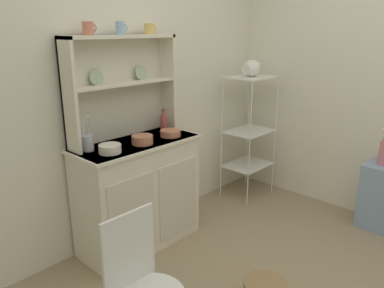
# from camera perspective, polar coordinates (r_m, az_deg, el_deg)

# --- Properties ---
(wall_back) EXTENTS (3.84, 0.05, 2.50)m
(wall_back) POSITION_cam_1_polar(r_m,az_deg,el_deg) (3.08, -9.44, 8.81)
(wall_back) COLOR silver
(wall_back) RESTS_ON ground
(hutch_cabinet) EXTENTS (0.98, 0.45, 0.86)m
(hutch_cabinet) POSITION_cam_1_polar(r_m,az_deg,el_deg) (3.02, -8.06, -7.32)
(hutch_cabinet) COLOR silver
(hutch_cabinet) RESTS_ON ground
(hutch_shelf_unit) EXTENTS (0.92, 0.18, 0.77)m
(hutch_shelf_unit) POSITION_cam_1_polar(r_m,az_deg,el_deg) (2.91, -10.84, 9.39)
(hutch_shelf_unit) COLOR beige
(hutch_shelf_unit) RESTS_ON hutch_cabinet
(bakers_rack) EXTENTS (0.47, 0.36, 1.23)m
(bakers_rack) POSITION_cam_1_polar(r_m,az_deg,el_deg) (3.84, 8.64, 2.97)
(bakers_rack) COLOR silver
(bakers_rack) RESTS_ON ground
(wire_chair) EXTENTS (0.36, 0.36, 0.85)m
(wire_chair) POSITION_cam_1_polar(r_m,az_deg,el_deg) (1.96, -7.78, -19.69)
(wire_chair) COLOR white
(wire_chair) RESTS_ON ground
(cup_terracotta_0) EXTENTS (0.09, 0.08, 0.09)m
(cup_terracotta_0) POSITION_cam_1_polar(r_m,az_deg,el_deg) (2.70, -15.38, 16.48)
(cup_terracotta_0) COLOR #C67556
(cup_terracotta_0) RESTS_ON hutch_shelf_unit
(cup_sky_1) EXTENTS (0.08, 0.07, 0.09)m
(cup_sky_1) POSITION_cam_1_polar(r_m,az_deg,el_deg) (2.85, -10.74, 16.82)
(cup_sky_1) COLOR #8EB2D1
(cup_sky_1) RESTS_ON hutch_shelf_unit
(cup_gold_2) EXTENTS (0.09, 0.08, 0.08)m
(cup_gold_2) POSITION_cam_1_polar(r_m,az_deg,el_deg) (3.02, -6.43, 16.88)
(cup_gold_2) COLOR #DBB760
(cup_gold_2) RESTS_ON hutch_shelf_unit
(bowl_mixing_large) EXTENTS (0.15, 0.15, 0.06)m
(bowl_mixing_large) POSITION_cam_1_polar(r_m,az_deg,el_deg) (2.65, -12.27, -0.70)
(bowl_mixing_large) COLOR silver
(bowl_mixing_large) RESTS_ON hutch_cabinet
(bowl_floral_medium) EXTENTS (0.16, 0.16, 0.06)m
(bowl_floral_medium) POSITION_cam_1_polar(r_m,az_deg,el_deg) (2.81, -7.50, 0.65)
(bowl_floral_medium) COLOR #C67556
(bowl_floral_medium) RESTS_ON hutch_cabinet
(bowl_cream_small) EXTENTS (0.16, 0.16, 0.05)m
(bowl_cream_small) POSITION_cam_1_polar(r_m,az_deg,el_deg) (2.99, -3.28, 1.65)
(bowl_cream_small) COLOR #C67556
(bowl_cream_small) RESTS_ON hutch_cabinet
(jam_bottle) EXTENTS (0.06, 0.06, 0.18)m
(jam_bottle) POSITION_cam_1_polar(r_m,az_deg,el_deg) (3.14, -4.30, 3.27)
(jam_bottle) COLOR #B74C47
(jam_bottle) RESTS_ON hutch_cabinet
(utensil_jar) EXTENTS (0.08, 0.08, 0.24)m
(utensil_jar) POSITION_cam_1_polar(r_m,az_deg,el_deg) (2.72, -15.45, 0.24)
(utensil_jar) COLOR #B2B7C6
(utensil_jar) RESTS_ON hutch_cabinet
(porcelain_teapot) EXTENTS (0.25, 0.16, 0.18)m
(porcelain_teapot) POSITION_cam_1_polar(r_m,az_deg,el_deg) (3.74, 9.01, 11.23)
(porcelain_teapot) COLOR white
(porcelain_teapot) RESTS_ON bakers_rack
(flower_vase) EXTENTS (0.07, 0.07, 0.33)m
(flower_vase) POSITION_cam_1_polar(r_m,az_deg,el_deg) (3.55, 26.95, -0.92)
(flower_vase) COLOR #D17A84
(flower_vase) RESTS_ON side_shelf_blue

